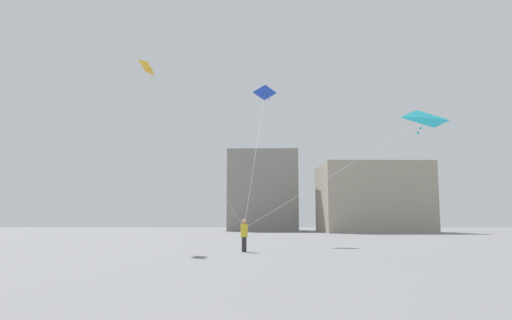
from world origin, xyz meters
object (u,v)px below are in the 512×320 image
Objects in this scene: kite_cyan_delta at (423,120)px; building_centre_hall at (372,198)px; person_in_yellow at (244,234)px; building_left_hall at (264,192)px; kite_cobalt_delta at (264,95)px; kite_amber_delta at (148,69)px.

building_centre_hall is at bearing 80.89° from kite_cyan_delta.
building_left_hall is (-0.30, 67.21, 6.35)m from person_in_yellow.
building_left_hall is 22.80m from building_centre_hall.
building_left_hall is (-8.33, 74.20, 1.38)m from kite_cyan_delta.
kite_cobalt_delta is 21.93m from kite_cyan_delta.
kite_cobalt_delta is 0.78× the size of building_centre_hall.
kite_cyan_delta is 19.67m from kite_amber_delta.
kite_cobalt_delta is at bearing -38.87° from person_in_yellow.
person_in_yellow is 11.76m from kite_cyan_delta.
building_left_hall is at bearing -34.50° from person_in_yellow.
kite_amber_delta is at bearing -95.94° from building_left_hall.
building_centre_hall is at bearing 67.53° from kite_cobalt_delta.
person_in_yellow is 0.13× the size of kite_cobalt_delta.
kite_cobalt_delta reaches higher than building_centre_hall.
building_centre_hall is (16.79, 40.58, -6.85)m from kite_cobalt_delta.
kite_amber_delta is 63.34m from building_left_hall.
person_in_yellow is 0.11× the size of building_centre_hall.
building_left_hall reaches higher than kite_cyan_delta.
kite_amber_delta reaches higher than person_in_yellow.
kite_cobalt_delta is at bearing -88.72° from building_left_hall.
kite_cobalt_delta reaches higher than kite_cyan_delta.
building_left_hall is 0.97× the size of building_centre_hall.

